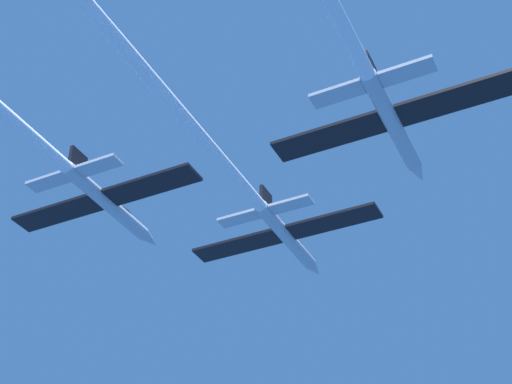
# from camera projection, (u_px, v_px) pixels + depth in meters

# --- Properties ---
(jet_lead) EXTENTS (19.29, 76.08, 3.20)m
(jet_lead) POSITION_uv_depth(u_px,v_px,m) (154.00, 83.00, 55.57)
(jet_lead) COLOR #B2BAC6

